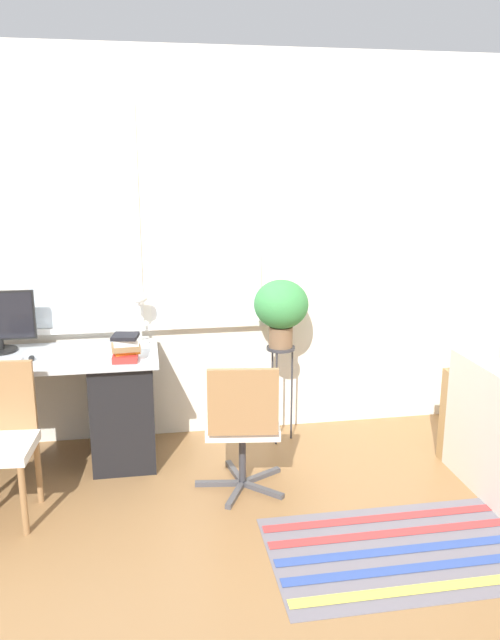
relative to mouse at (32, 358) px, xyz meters
name	(u,v)px	position (x,y,z in m)	size (l,w,h in m)	color
ground_plane	(126,480)	(0.55, -0.23, -0.77)	(14.00, 14.00, 0.00)	olive
wall_back_with_window	(120,252)	(0.56, 0.47, 0.59)	(9.00, 0.12, 2.70)	white
desk	(25,409)	(-0.08, 0.08, -0.37)	(1.73, 0.62, 0.75)	#B2B7BC
mouse	(32,358)	(0.00, 0.00, 0.00)	(0.04, 0.06, 0.03)	black
desk_lamp	(139,304)	(0.67, 0.28, 0.26)	(0.12, 0.12, 0.36)	white
book_stack	(126,348)	(0.58, -0.10, 0.07)	(0.19, 0.18, 0.17)	red
desk_chair_wooden	(0,437)	(-0.12, -0.49, -0.30)	(0.42, 0.43, 0.87)	olive
office_chair_swivel	(243,424)	(1.26, -0.48, -0.33)	(0.56, 0.57, 0.84)	#47474C
plant_stand	(280,364)	(1.64, 0.20, -0.20)	(0.20, 0.20, 0.70)	#333338
potted_plant	(281,307)	(1.64, 0.20, 0.22)	(0.38, 0.38, 0.48)	brown
floor_rug_striped	(421,548)	(2.08, -1.23, -0.77)	(1.59, 0.83, 0.01)	slate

